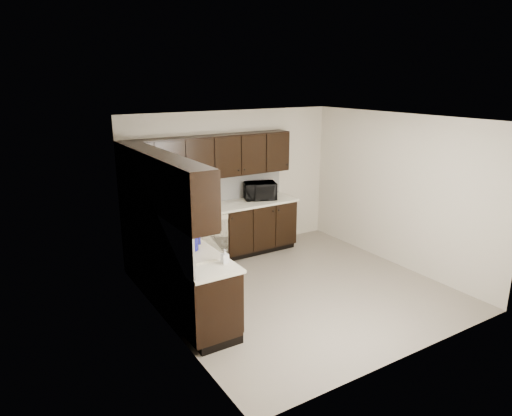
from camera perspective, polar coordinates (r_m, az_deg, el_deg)
The scene contains 20 objects.
floor at distance 6.90m, azimuth 5.25°, elevation -10.12°, with size 4.00×4.00×0.00m, color gray.
ceiling at distance 6.23m, azimuth 5.84°, elevation 11.04°, with size 4.00×4.00×0.00m, color white.
wall_back at distance 8.08m, azimuth -3.05°, elevation 3.24°, with size 4.00×0.02×2.50m, color beige.
wall_left at distance 5.53m, azimuth -11.28°, elevation -3.10°, with size 0.02×4.00×2.50m, color beige.
wall_right at distance 7.79m, azimuth 17.36°, elevation 2.05°, with size 0.02×4.00×2.50m, color beige.
wall_front at distance 5.09m, azimuth 19.27°, elevation -5.38°, with size 4.00×0.02×2.50m, color beige.
lower_cabinets at distance 7.13m, azimuth -6.61°, elevation -5.64°, with size 3.00×2.80×0.90m.
countertop at distance 6.96m, azimuth -6.75°, elevation -1.77°, with size 3.03×2.83×0.04m.
backsplash at distance 6.99m, azimuth -9.11°, elevation 0.45°, with size 3.00×2.80×0.48m.
upper_cabinets at distance 6.80m, azimuth -8.05°, elevation 5.16°, with size 3.00×2.80×0.70m.
dishwasher at distance 7.46m, azimuth -5.50°, elevation -3.52°, with size 0.58×0.04×0.78m.
sink at distance 5.75m, azimuth -8.06°, elevation -6.09°, with size 0.54×0.82×0.42m.
microwave at distance 8.11m, azimuth 0.49°, elevation 2.17°, with size 0.55×0.37×0.31m, color black.
soap_bottle_a at distance 5.35m, azimuth -3.92°, elevation -6.03°, with size 0.08×0.08×0.17m, color gray.
soap_bottle_b at distance 5.53m, azimuth -8.68°, elevation -5.09°, with size 0.09×0.09×0.23m, color gray.
toaster_oven at distance 7.18m, azimuth -14.11°, elevation -0.44°, with size 0.37×0.28×0.24m, color #B9B9BC.
storage_bin at distance 6.92m, azimuth -12.41°, elevation -1.22°, with size 0.44×0.33×0.17m, color silver.
blue_pitcher at distance 5.73m, azimuth -8.14°, elevation -4.06°, with size 0.19×0.19×0.28m, color #101093.
teal_tumbler at distance 6.95m, azimuth -11.73°, elevation -1.07°, with size 0.08×0.08×0.18m, color #0B7782.
paper_towel_roll at distance 6.94m, azimuth -11.60°, elevation -0.60°, with size 0.13×0.13×0.29m, color white.
Camera 1 is at (-3.77, -4.92, 3.02)m, focal length 32.00 mm.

